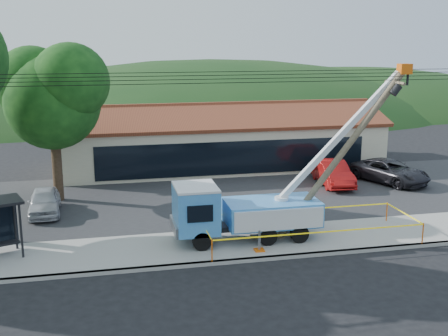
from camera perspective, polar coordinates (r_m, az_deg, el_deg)
ground at (r=21.66m, az=0.50°, el=-11.86°), size 120.00×120.00×0.00m
curb at (r=23.51m, az=-0.65°, el=-9.58°), size 60.00×0.25×0.15m
sidewalk at (r=25.24m, az=-1.54°, el=-7.96°), size 60.00×4.00×0.15m
parking_lot at (r=32.74m, az=-4.18°, el=-3.06°), size 60.00×12.00×0.10m
strip_mall at (r=40.67m, az=-0.25°, el=2.81°), size 22.50×8.53×4.67m
tree_lot at (r=32.39m, az=-17.08°, el=7.33°), size 6.30×5.60×8.94m
hill_west at (r=75.46m, az=-20.43°, el=5.31°), size 78.40×56.00×28.00m
hill_center at (r=76.08m, az=-1.37°, el=6.18°), size 89.60×64.00×32.00m
hill_east at (r=82.24m, az=12.53°, el=6.40°), size 72.80×52.00×26.00m
utility_truck at (r=25.47m, az=2.00°, el=-4.20°), size 10.93×3.57×7.86m
leaning_pole at (r=26.18m, az=12.46°, el=2.23°), size 6.03×1.70×7.80m
caution_tape at (r=25.92m, az=8.56°, el=-5.68°), size 9.65×3.34×0.96m
car_silver at (r=31.14m, az=-17.68°, el=-4.61°), size 1.75×4.00×1.34m
car_red at (r=36.09m, az=10.91°, el=-1.82°), size 2.03×4.77×1.53m
car_dark at (r=37.53m, az=16.42°, el=-1.55°), size 4.29×5.76×1.45m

